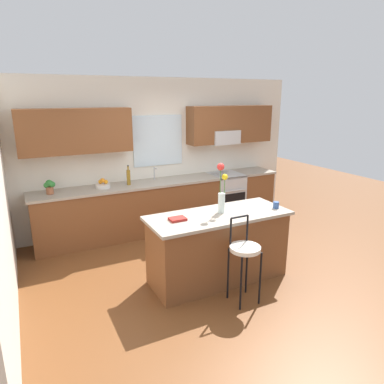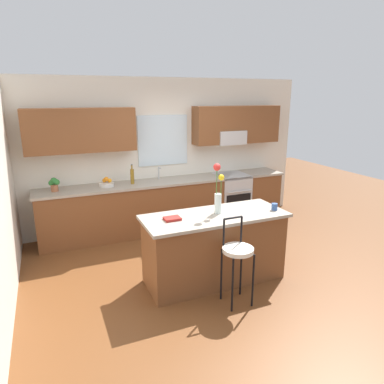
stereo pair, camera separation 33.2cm
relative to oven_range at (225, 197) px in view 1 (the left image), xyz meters
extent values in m
plane|color=brown|center=(-1.27, -1.68, -0.46)|extent=(14.00, 14.00, 0.00)
cube|color=silver|center=(-1.27, 0.38, 0.89)|extent=(5.60, 0.12, 2.70)
cube|color=brown|center=(-2.71, 0.15, 1.39)|extent=(1.73, 0.34, 0.70)
cube|color=brown|center=(0.16, 0.15, 1.39)|extent=(1.73, 0.34, 0.70)
cube|color=silver|center=(-1.27, 0.31, 1.14)|extent=(0.94, 0.03, 0.90)
cube|color=#B7BABC|center=(0.00, 0.12, 1.16)|extent=(0.56, 0.36, 0.26)
cube|color=brown|center=(-1.27, 0.02, -0.02)|extent=(4.50, 0.60, 0.88)
cube|color=#9E9384|center=(-1.27, 0.02, 0.44)|extent=(4.56, 0.64, 0.04)
cube|color=#B7BABC|center=(-1.41, 0.02, 0.39)|extent=(0.54, 0.38, 0.11)
cylinder|color=#B7BABC|center=(-1.41, 0.18, 0.57)|extent=(0.02, 0.02, 0.22)
cylinder|color=#B7BABC|center=(-1.41, 0.12, 0.68)|extent=(0.02, 0.12, 0.02)
cube|color=#B7BABC|center=(0.00, 0.00, 0.00)|extent=(0.60, 0.60, 0.92)
cube|color=black|center=(0.00, -0.29, -0.06)|extent=(0.52, 0.02, 0.40)
cylinder|color=#B7BABC|center=(0.00, -0.33, 0.20)|extent=(0.50, 0.02, 0.02)
cube|color=brown|center=(-1.35, -1.96, -0.02)|extent=(1.79, 0.67, 0.88)
cube|color=#9E9384|center=(-1.35, -1.96, 0.44)|extent=(1.87, 0.75, 0.04)
cylinder|color=black|center=(-1.48, -2.70, -0.13)|extent=(0.02, 0.02, 0.66)
cylinder|color=black|center=(-1.21, -2.70, -0.13)|extent=(0.02, 0.02, 0.66)
cylinder|color=black|center=(-1.48, -2.43, -0.13)|extent=(0.02, 0.02, 0.66)
cylinder|color=black|center=(-1.21, -2.43, -0.13)|extent=(0.02, 0.02, 0.66)
cylinder|color=silver|center=(-1.35, -2.56, 0.23)|extent=(0.36, 0.36, 0.05)
cylinder|color=black|center=(-1.46, -2.43, 0.41)|extent=(0.02, 0.02, 0.32)
cylinder|color=black|center=(-1.23, -2.43, 0.41)|extent=(0.02, 0.02, 0.32)
cylinder|color=black|center=(-1.35, -2.43, 0.57)|extent=(0.23, 0.02, 0.02)
cylinder|color=silver|center=(-1.29, -1.92, 0.59)|extent=(0.09, 0.09, 0.26)
cylinder|color=#3D722D|center=(-1.25, -1.93, 0.74)|extent=(0.01, 0.01, 0.39)
sphere|color=yellow|center=(-1.25, -1.93, 0.93)|extent=(0.08, 0.08, 0.08)
cylinder|color=#3D722D|center=(-1.31, -1.92, 0.80)|extent=(0.01, 0.01, 0.53)
sphere|color=red|center=(-1.31, -1.92, 1.07)|extent=(0.09, 0.09, 0.09)
cylinder|color=#33518C|center=(-0.54, -2.11, 0.51)|extent=(0.08, 0.08, 0.09)
cube|color=maroon|center=(-1.92, -1.93, 0.48)|extent=(0.20, 0.15, 0.03)
cylinder|color=silver|center=(-2.37, 0.02, 0.49)|extent=(0.24, 0.24, 0.06)
sphere|color=orange|center=(-2.32, 0.02, 0.56)|extent=(0.07, 0.07, 0.07)
sphere|color=orange|center=(-2.40, 0.07, 0.56)|extent=(0.07, 0.07, 0.07)
sphere|color=orange|center=(-2.37, 0.02, 0.59)|extent=(0.08, 0.08, 0.08)
cylinder|color=olive|center=(-1.94, 0.02, 0.59)|extent=(0.06, 0.06, 0.26)
cylinder|color=olive|center=(-1.94, 0.02, 0.75)|extent=(0.03, 0.03, 0.07)
cylinder|color=black|center=(-1.94, 0.02, 0.79)|extent=(0.03, 0.03, 0.02)
cylinder|color=#9E5B3D|center=(-3.19, 0.02, 0.52)|extent=(0.11, 0.11, 0.11)
sphere|color=#2D7A33|center=(-3.19, 0.02, 0.63)|extent=(0.11, 0.11, 0.11)
sphere|color=#2D7A33|center=(-3.23, 0.03, 0.60)|extent=(0.09, 0.09, 0.09)
sphere|color=#2D7A33|center=(-3.15, 0.01, 0.61)|extent=(0.09, 0.09, 0.09)
camera|label=1|loc=(-3.56, -5.57, 1.94)|focal=32.45mm
camera|label=2|loc=(-3.26, -5.71, 1.94)|focal=32.45mm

